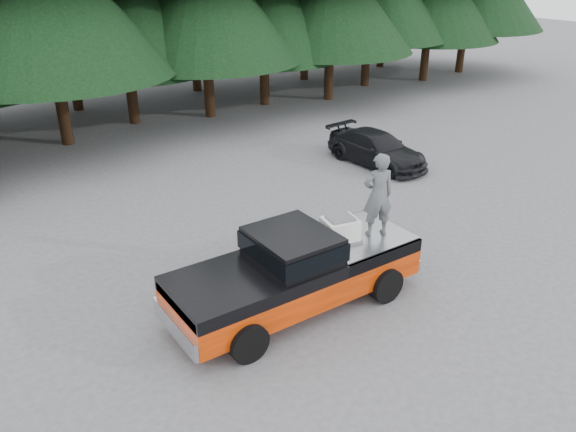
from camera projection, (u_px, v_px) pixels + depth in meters
ground at (278, 290)px, 13.49m from camera, size 120.00×120.00×0.00m
pickup_truck at (296, 281)px, 12.61m from camera, size 6.00×2.04×1.33m
truck_cab at (292, 245)px, 12.15m from camera, size 1.66×1.90×0.59m
air_compressor at (340, 230)px, 12.86m from camera, size 0.88×0.78×0.53m
man_on_bed at (378, 195)px, 12.84m from camera, size 0.85×0.69×2.01m
parked_car at (377, 149)px, 21.23m from camera, size 2.04×4.37×1.23m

